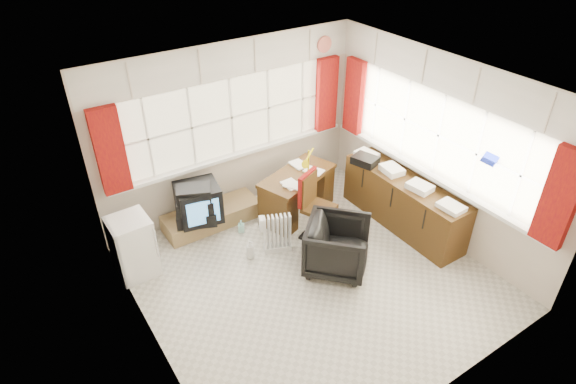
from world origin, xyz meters
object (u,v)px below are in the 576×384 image
credenza (403,201)px  crt_tv (199,202)px  office_chair (337,246)px  task_chair (313,203)px  desk (297,192)px  radiator (277,236)px  desk_lamp (309,156)px  mini_fridge (133,246)px  tv_bench (212,216)px

credenza → crt_tv: size_ratio=3.05×
office_chair → credenza: bearing=-34.1°
credenza → task_chair: bearing=156.8°
desk → crt_tv: bearing=165.4°
office_chair → radiator: 0.85m
desk_lamp → office_chair: desk_lamp is taller
task_chair → credenza: (1.21, -0.52, -0.13)m
office_chair → mini_fridge: bearing=104.8°
desk_lamp → credenza: (0.96, -0.98, -0.58)m
task_chair → mini_fridge: task_chair is taller
office_chair → tv_bench: bearing=74.3°
crt_tv → mini_fridge: 1.08m
credenza → mini_fridge: 3.70m
desk_lamp → crt_tv: size_ratio=0.63×
credenza → tv_bench: bearing=146.3°
desk_lamp → task_chair: desk_lamp is taller
task_chair → radiator: task_chair is taller
desk_lamp → office_chair: size_ratio=0.54×
desk_lamp → mini_fridge: (-2.56, 0.14, -0.56)m
task_chair → office_chair: task_chair is taller
desk_lamp → credenza: desk_lamp is taller
radiator → crt_tv: (-0.69, 0.92, 0.28)m
office_chair → radiator: office_chair is taller
desk → crt_tv: (-1.40, 0.36, 0.13)m
credenza → crt_tv: credenza is taller
desk_lamp → office_chair: (-0.40, -1.20, -0.62)m
tv_bench → crt_tv: (-0.22, -0.10, 0.38)m
credenza → tv_bench: (-2.28, 1.52, -0.27)m
task_chair → tv_bench: bearing=136.9°
desk_lamp → credenza: size_ratio=0.21×
task_chair → radiator: (-0.59, -0.02, -0.29)m
desk → task_chair: bearing=-101.8°
radiator → mini_fridge: (-1.73, 0.62, 0.18)m
desk → task_chair: 0.57m
radiator → desk_lamp: bearing=29.9°
desk_lamp → credenza: bearing=-45.4°
desk_lamp → task_chair: size_ratio=0.42×
desk → tv_bench: (-1.18, 0.47, -0.25)m
crt_tv → mini_fridge: bearing=-164.0°
crt_tv → mini_fridge: mini_fridge is taller
tv_bench → crt_tv: bearing=-154.7°
task_chair → tv_bench: size_ratio=0.70×
radiator → credenza: 1.88m
credenza → tv_bench: 2.75m
crt_tv → mini_fridge: size_ratio=0.80×
crt_tv → desk: bearing=-14.6°
office_chair → task_chair: bearing=35.2°
office_chair → crt_tv: 2.00m
radiator → office_chair: bearing=-58.5°
mini_fridge → crt_tv: bearing=16.0°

